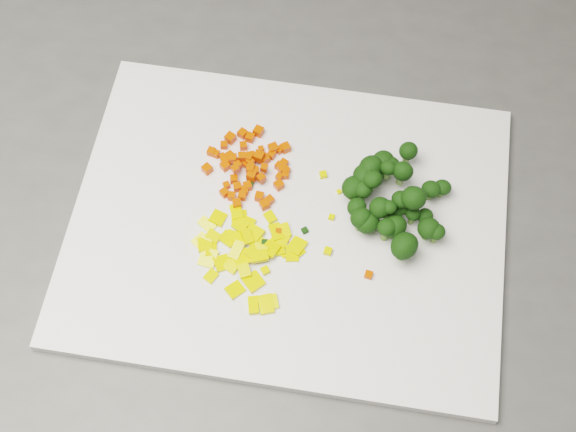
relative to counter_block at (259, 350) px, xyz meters
The scene contains 147 objects.
ground 0.48m from the counter_block, 147.47° to the left, with size 4.00×4.00×0.00m, color gray.
counter_block is the anchor object (origin of this frame).
cutting_board 0.46m from the counter_block, 16.44° to the left, with size 0.44×0.35×0.01m, color silver.
carrot_pile 0.48m from the counter_block, 114.80° to the left, with size 0.10×0.10×0.03m, color red, non-canonical shape.
pepper_pile 0.47m from the counter_block, 57.13° to the right, with size 0.11×0.11×0.02m, color yellow, non-canonical shape.
broccoli_pile 0.51m from the counter_block, 32.55° to the left, with size 0.12×0.12×0.06m, color black, non-canonical shape.
carrot_cube_0 0.47m from the counter_block, 78.21° to the left, with size 0.01×0.01×0.01m, color red.
carrot_cube_1 0.48m from the counter_block, 123.93° to the left, with size 0.01×0.01×0.01m, color red.
carrot_cube_2 0.47m from the counter_block, 154.58° to the left, with size 0.01×0.01×0.01m, color red.
carrot_cube_3 0.47m from the counter_block, 90.71° to the left, with size 0.01×0.01×0.01m, color red.
carrot_cube_4 0.47m from the counter_block, behind, with size 0.01×0.01×0.01m, color red.
carrot_cube_5 0.47m from the counter_block, 108.01° to the left, with size 0.01×0.01×0.01m, color red.
carrot_cube_6 0.47m from the counter_block, 126.90° to the left, with size 0.01×0.01×0.01m, color red.
carrot_cube_7 0.47m from the counter_block, 160.49° to the left, with size 0.01×0.01×0.01m, color red.
carrot_cube_8 0.47m from the counter_block, 106.18° to the left, with size 0.01×0.01×0.01m, color red.
carrot_cube_9 0.47m from the counter_block, 122.53° to the left, with size 0.01×0.01×0.01m, color red.
carrot_cube_10 0.47m from the counter_block, 161.86° to the left, with size 0.01×0.01×0.01m, color red.
carrot_cube_11 0.48m from the counter_block, 112.61° to the left, with size 0.01×0.01×0.01m, color red.
carrot_cube_12 0.47m from the counter_block, 130.39° to the left, with size 0.01×0.01×0.01m, color red.
carrot_cube_13 0.48m from the counter_block, 96.55° to the left, with size 0.01×0.01×0.01m, color red.
carrot_cube_14 0.47m from the counter_block, 81.71° to the left, with size 0.01×0.01×0.01m, color red.
carrot_cube_15 0.47m from the counter_block, 84.01° to the left, with size 0.01×0.01×0.01m, color red.
carrot_cube_16 0.48m from the counter_block, 113.43° to the left, with size 0.01×0.01×0.01m, color red.
carrot_cube_17 0.47m from the counter_block, 109.95° to the left, with size 0.01×0.01×0.01m, color red.
carrot_cube_18 0.47m from the counter_block, 108.66° to the left, with size 0.01×0.01×0.01m, color red.
carrot_cube_19 0.47m from the counter_block, 117.72° to the left, with size 0.01×0.01×0.01m, color red.
carrot_cube_20 0.47m from the counter_block, 145.75° to the left, with size 0.01×0.01×0.01m, color red.
carrot_cube_21 0.48m from the counter_block, 122.86° to the left, with size 0.01×0.01×0.01m, color red.
carrot_cube_22 0.47m from the counter_block, 111.36° to the left, with size 0.01×0.01×0.01m, color red.
carrot_cube_23 0.47m from the counter_block, 148.11° to the left, with size 0.01×0.01×0.01m, color red.
carrot_cube_24 0.47m from the counter_block, 115.40° to the left, with size 0.01×0.01×0.01m, color red.
carrot_cube_25 0.47m from the counter_block, 85.84° to the left, with size 0.01×0.01×0.01m, color red.
carrot_cube_26 0.47m from the counter_block, 167.96° to the left, with size 0.01×0.01×0.01m, color red.
carrot_cube_27 0.47m from the counter_block, 77.83° to the left, with size 0.01×0.01×0.01m, color red.
carrot_cube_28 0.47m from the counter_block, 141.32° to the left, with size 0.01×0.01×0.01m, color red.
carrot_cube_29 0.48m from the counter_block, 117.17° to the left, with size 0.01×0.01×0.01m, color red.
carrot_cube_30 0.47m from the counter_block, 69.30° to the left, with size 0.01×0.01×0.01m, color red.
carrot_cube_31 0.48m from the counter_block, 106.99° to the left, with size 0.01×0.01×0.01m, color red.
carrot_cube_32 0.47m from the counter_block, 121.19° to the left, with size 0.01×0.01×0.01m, color red.
carrot_cube_33 0.47m from the counter_block, 98.02° to the left, with size 0.01×0.01×0.01m, color red.
carrot_cube_34 0.47m from the counter_block, 113.32° to the left, with size 0.01×0.01×0.01m, color red.
carrot_cube_35 0.47m from the counter_block, 137.61° to the left, with size 0.01×0.01×0.01m, color red.
carrot_cube_36 0.47m from the counter_block, 143.23° to the left, with size 0.01×0.01×0.01m, color red.
carrot_cube_37 0.47m from the counter_block, 141.26° to the left, with size 0.01×0.01×0.01m, color red.
carrot_cube_38 0.48m from the counter_block, 114.89° to the left, with size 0.01×0.01×0.01m, color red.
carrot_cube_39 0.48m from the counter_block, 112.48° to the left, with size 0.01×0.01×0.01m, color red.
carrot_cube_40 0.48m from the counter_block, 129.85° to the left, with size 0.01×0.01×0.01m, color red.
carrot_cube_41 0.47m from the counter_block, 53.54° to the left, with size 0.01×0.01×0.01m, color red.
carrot_cube_42 0.47m from the counter_block, 135.04° to the left, with size 0.01×0.01×0.01m, color red.
carrot_cube_43 0.47m from the counter_block, 137.27° to the left, with size 0.01×0.01×0.01m, color red.
carrot_cube_44 0.47m from the counter_block, 115.57° to the left, with size 0.01×0.01×0.01m, color red.
carrot_cube_45 0.48m from the counter_block, 133.91° to the left, with size 0.01×0.01×0.01m, color red.
carrot_cube_46 0.48m from the counter_block, 133.43° to the left, with size 0.01×0.01×0.01m, color red.
carrot_cube_47 0.47m from the counter_block, 115.59° to the left, with size 0.01×0.01×0.01m, color red.
carrot_cube_48 0.47m from the counter_block, 119.16° to the left, with size 0.01×0.01×0.01m, color red.
carrot_cube_49 0.47m from the counter_block, 44.73° to the left, with size 0.01×0.01×0.01m, color red.
carrot_cube_50 0.47m from the counter_block, 74.88° to the left, with size 0.01×0.01×0.01m, color red.
carrot_cube_51 0.47m from the counter_block, 94.19° to the left, with size 0.01×0.01×0.01m, color red.
carrot_cube_52 0.47m from the counter_block, 101.99° to the left, with size 0.01×0.01×0.01m, color red.
carrot_cube_53 0.47m from the counter_block, 131.52° to the left, with size 0.01×0.01×0.01m, color red.
carrot_cube_54 0.47m from the counter_block, 74.71° to the left, with size 0.01×0.01×0.01m, color red.
carrot_cube_55 0.47m from the counter_block, 98.52° to the left, with size 0.01×0.01×0.01m, color red.
carrot_cube_56 0.47m from the counter_block, 93.89° to the left, with size 0.01×0.01×0.01m, color red.
carrot_cube_57 0.47m from the counter_block, 138.79° to the left, with size 0.01×0.01×0.01m, color red.
pepper_chunk_0 0.47m from the counter_block, 52.44° to the right, with size 0.02×0.02×0.00m, color yellow.
pepper_chunk_1 0.47m from the counter_block, 64.89° to the right, with size 0.01×0.02×0.00m, color yellow.
pepper_chunk_2 0.48m from the counter_block, 45.23° to the right, with size 0.02×0.02×0.00m, color yellow.
pepper_chunk_3 0.47m from the counter_block, 68.18° to the right, with size 0.02×0.01×0.00m, color yellow.
pepper_chunk_4 0.46m from the counter_block, 95.16° to the right, with size 0.02×0.02×0.00m, color yellow.
pepper_chunk_5 0.47m from the counter_block, 13.18° to the right, with size 0.02×0.02×0.00m, color yellow.
pepper_chunk_6 0.48m from the counter_block, 54.01° to the right, with size 0.02×0.01×0.00m, color yellow.
pepper_chunk_7 0.47m from the counter_block, 61.46° to the right, with size 0.02×0.02×0.00m, color yellow.
pepper_chunk_8 0.47m from the counter_block, 104.84° to the right, with size 0.02×0.01×0.00m, color yellow.
pepper_chunk_9 0.47m from the counter_block, 54.05° to the right, with size 0.02×0.01×0.00m, color yellow.
pepper_chunk_10 0.46m from the counter_block, 71.90° to the right, with size 0.02×0.01×0.00m, color yellow.
pepper_chunk_11 0.47m from the counter_block, 22.88° to the right, with size 0.01×0.01×0.00m, color yellow.
pepper_chunk_12 0.47m from the counter_block, 49.58° to the right, with size 0.02×0.01×0.00m, color yellow.
pepper_chunk_13 0.47m from the counter_block, 80.06° to the right, with size 0.02×0.01×0.00m, color yellow.
pepper_chunk_14 0.47m from the counter_block, 41.68° to the right, with size 0.01×0.01×0.00m, color yellow.
pepper_chunk_15 0.47m from the counter_block, ahead, with size 0.01×0.01×0.00m, color yellow.
pepper_chunk_16 0.47m from the counter_block, 15.21° to the right, with size 0.02×0.01×0.00m, color yellow.
pepper_chunk_17 0.47m from the counter_block, 66.29° to the right, with size 0.01×0.01×0.00m, color yellow.
pepper_chunk_18 0.48m from the counter_block, 47.38° to the right, with size 0.02×0.01×0.00m, color yellow.
pepper_chunk_19 0.47m from the counter_block, 29.57° to the right, with size 0.02×0.02×0.00m, color yellow.
pepper_chunk_20 0.47m from the counter_block, 106.14° to the right, with size 0.01×0.01×0.00m, color yellow.
pepper_chunk_21 0.46m from the counter_block, 135.87° to the right, with size 0.02×0.01×0.00m, color yellow.
pepper_chunk_22 0.47m from the counter_block, ahead, with size 0.02×0.02×0.00m, color yellow.
pepper_chunk_23 0.47m from the counter_block, 58.95° to the right, with size 0.01×0.01×0.00m, color yellow.
pepper_chunk_24 0.47m from the counter_block, 39.14° to the right, with size 0.01×0.02×0.00m, color yellow.
pepper_chunk_25 0.47m from the counter_block, 83.35° to the right, with size 0.01×0.01×0.00m, color yellow.
pepper_chunk_26 0.47m from the counter_block, 110.06° to the right, with size 0.02×0.02×0.00m, color yellow.
pepper_chunk_27 0.46m from the counter_block, 86.73° to the right, with size 0.01×0.02×0.00m, color yellow.
pepper_chunk_28 0.48m from the counter_block, 44.63° to the right, with size 0.01×0.01×0.00m, color yellow.
pepper_chunk_29 0.47m from the counter_block, 96.60° to the right, with size 0.02×0.01×0.00m, color yellow.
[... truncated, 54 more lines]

